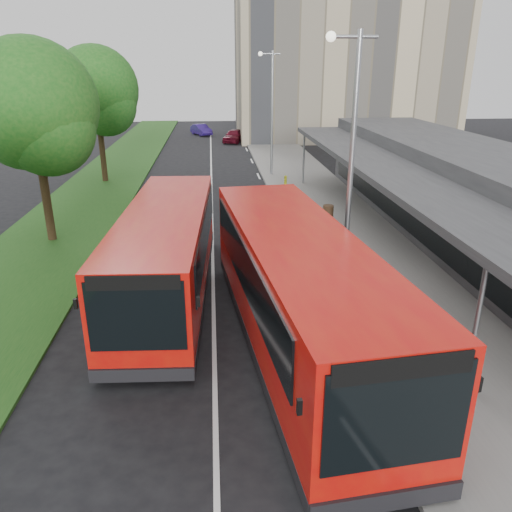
{
  "coord_description": "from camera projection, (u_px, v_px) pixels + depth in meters",
  "views": [
    {
      "loc": [
        0.11,
        -12.43,
        7.2
      ],
      "look_at": [
        1.41,
        2.47,
        1.5
      ],
      "focal_mm": 35.0,
      "sensor_mm": 36.0,
      "label": 1
    }
  ],
  "objects": [
    {
      "name": "bollard",
      "position": [
        285.0,
        184.0,
        29.71
      ],
      "size": [
        0.17,
        0.17,
        0.98
      ],
      "primitive_type": "cylinder",
      "rotation": [
        0.0,
        0.0,
        -0.12
      ],
      "color": "#FDFF0D",
      "rests_on": "pavement"
    },
    {
      "name": "ground",
      "position": [
        214.0,
        338.0,
        14.12
      ],
      "size": [
        120.0,
        120.0,
        0.0
      ],
      "primitive_type": "plane",
      "color": "black",
      "rests_on": "ground"
    },
    {
      "name": "pavement",
      "position": [
        302.0,
        181.0,
        33.2
      ],
      "size": [
        5.0,
        80.0,
        0.15
      ],
      "primitive_type": "cube",
      "color": "slate",
      "rests_on": "ground"
    },
    {
      "name": "lane_centre_line",
      "position": [
        212.0,
        203.0,
        28.09
      ],
      "size": [
        0.12,
        70.0,
        0.01
      ],
      "primitive_type": "cube",
      "color": "silver",
      "rests_on": "ground"
    },
    {
      "name": "grass_verge",
      "position": [
        103.0,
        185.0,
        32.15
      ],
      "size": [
        5.0,
        80.0,
        0.1
      ],
      "primitive_type": "cube",
      "color": "#1B4A18",
      "rests_on": "ground"
    },
    {
      "name": "bus_main",
      "position": [
        298.0,
        292.0,
        13.07
      ],
      "size": [
        4.06,
        11.64,
        3.24
      ],
      "rotation": [
        0.0,
        0.0,
        0.1
      ],
      "color": "#B61609",
      "rests_on": "ground"
    },
    {
      "name": "litter_bin",
      "position": [
        328.0,
        215.0,
        23.66
      ],
      "size": [
        0.56,
        0.56,
        0.92
      ],
      "primitive_type": "cylinder",
      "rotation": [
        0.0,
        0.0,
        -0.12
      ],
      "color": "#3D2918",
      "rests_on": "pavement"
    },
    {
      "name": "office_block",
      "position": [
        345.0,
        47.0,
        51.15
      ],
      "size": [
        22.0,
        12.0,
        18.0
      ],
      "primitive_type": "cube",
      "color": "tan",
      "rests_on": "ground"
    },
    {
      "name": "lamp_post_near",
      "position": [
        349.0,
        157.0,
        14.64
      ],
      "size": [
        1.44,
        0.28,
        8.0
      ],
      "color": "gray",
      "rests_on": "pavement"
    },
    {
      "name": "bus_second",
      "position": [
        167.0,
        253.0,
        16.21
      ],
      "size": [
        3.17,
        10.6,
        2.97
      ],
      "rotation": [
        0.0,
        0.0,
        -0.05
      ],
      "color": "#B61609",
      "rests_on": "ground"
    },
    {
      "name": "car_near",
      "position": [
        234.0,
        136.0,
        50.14
      ],
      "size": [
        2.79,
        4.18,
        1.32
      ],
      "primitive_type": "imported",
      "rotation": [
        0.0,
        0.0,
        -0.35
      ],
      "color": "#530B1A",
      "rests_on": "ground"
    },
    {
      "name": "kerb_dashes",
      "position": [
        263.0,
        186.0,
        32.08
      ],
      "size": [
        0.12,
        56.0,
        0.01
      ],
      "color": "silver",
      "rests_on": "ground"
    },
    {
      "name": "lamp_post_far",
      "position": [
        271.0,
        106.0,
        33.26
      ],
      "size": [
        1.44,
        0.28,
        8.0
      ],
      "color": "gray",
      "rests_on": "pavement"
    },
    {
      "name": "tree_mid",
      "position": [
        33.0,
        114.0,
        20.05
      ],
      "size": [
        5.21,
        5.21,
        8.38
      ],
      "color": "#312213",
      "rests_on": "ground"
    },
    {
      "name": "car_far",
      "position": [
        201.0,
        130.0,
        55.51
      ],
      "size": [
        2.6,
        3.78,
        1.18
      ],
      "primitive_type": "imported",
      "rotation": [
        0.0,
        0.0,
        0.42
      ],
      "color": "navy",
      "rests_on": "ground"
    },
    {
      "name": "tree_far",
      "position": [
        96.0,
        95.0,
        31.19
      ],
      "size": [
        5.3,
        5.3,
        8.53
      ],
      "color": "#312213",
      "rests_on": "ground"
    },
    {
      "name": "station_building",
      "position": [
        461.0,
        193.0,
        21.73
      ],
      "size": [
        7.7,
        26.0,
        4.0
      ],
      "color": "#2F2F32",
      "rests_on": "ground"
    }
  ]
}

